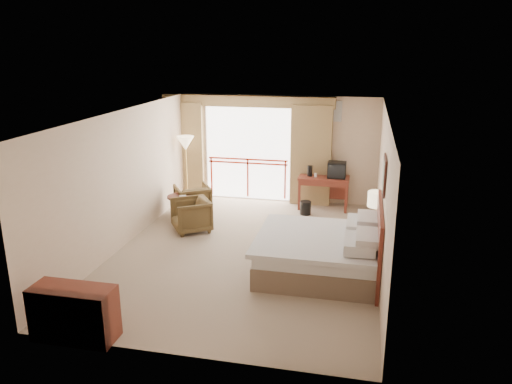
% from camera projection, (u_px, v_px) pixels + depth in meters
% --- Properties ---
extents(floor, '(7.00, 7.00, 0.00)m').
position_uv_depth(floor, '(247.00, 252.00, 9.80)').
color(floor, gray).
rests_on(floor, ground).
extents(ceiling, '(7.00, 7.00, 0.00)m').
position_uv_depth(ceiling, '(246.00, 114.00, 9.03)').
color(ceiling, white).
rests_on(ceiling, wall_back).
extents(wall_back, '(5.00, 0.00, 5.00)m').
position_uv_depth(wall_back, '(279.00, 149.00, 12.69)').
color(wall_back, beige).
rests_on(wall_back, ground).
extents(wall_front, '(5.00, 0.00, 5.00)m').
position_uv_depth(wall_front, '(181.00, 261.00, 6.14)').
color(wall_front, beige).
rests_on(wall_front, ground).
extents(wall_left, '(0.00, 7.00, 7.00)m').
position_uv_depth(wall_left, '(125.00, 178.00, 9.93)').
color(wall_left, beige).
rests_on(wall_left, ground).
extents(wall_right, '(0.00, 7.00, 7.00)m').
position_uv_depth(wall_right, '(383.00, 194.00, 8.90)').
color(wall_right, beige).
rests_on(wall_right, ground).
extents(balcony_door, '(2.40, 0.00, 2.40)m').
position_uv_depth(balcony_door, '(248.00, 153.00, 12.88)').
color(balcony_door, white).
rests_on(balcony_door, wall_back).
extents(balcony_railing, '(2.09, 0.03, 1.02)m').
position_uv_depth(balcony_railing, '(248.00, 168.00, 12.97)').
color(balcony_railing, '#B2260F').
rests_on(balcony_railing, wall_back).
extents(curtain_left, '(1.00, 0.26, 2.50)m').
position_uv_depth(curtain_left, '(186.00, 150.00, 13.08)').
color(curtain_left, olive).
rests_on(curtain_left, wall_back).
extents(curtain_right, '(1.00, 0.26, 2.50)m').
position_uv_depth(curtain_right, '(311.00, 156.00, 12.40)').
color(curtain_right, olive).
rests_on(curtain_right, wall_back).
extents(valance, '(4.40, 0.22, 0.28)m').
position_uv_depth(valance, '(247.00, 101.00, 12.40)').
color(valance, olive).
rests_on(valance, wall_back).
extents(hvac_vent, '(0.50, 0.04, 0.50)m').
position_uv_depth(hvac_vent, '(332.00, 111.00, 12.11)').
color(hvac_vent, silver).
rests_on(hvac_vent, wall_back).
extents(bed, '(2.13, 2.06, 0.97)m').
position_uv_depth(bed, '(321.00, 252.00, 8.82)').
color(bed, brown).
rests_on(bed, floor).
extents(headboard, '(0.06, 2.10, 1.30)m').
position_uv_depth(headboard, '(378.00, 243.00, 8.55)').
color(headboard, '#5D1C14').
rests_on(headboard, wall_right).
extents(framed_art, '(0.04, 0.72, 0.60)m').
position_uv_depth(framed_art, '(384.00, 175.00, 8.20)').
color(framed_art, black).
rests_on(framed_art, wall_right).
extents(nightstand, '(0.38, 0.46, 0.54)m').
position_uv_depth(nightstand, '(374.00, 237.00, 9.79)').
color(nightstand, '#5D1C14').
rests_on(nightstand, floor).
extents(table_lamp, '(0.36, 0.36, 0.63)m').
position_uv_depth(table_lamp, '(377.00, 200.00, 9.62)').
color(table_lamp, tan).
rests_on(table_lamp, nightstand).
extents(phone, '(0.23, 0.20, 0.09)m').
position_uv_depth(phone, '(373.00, 225.00, 9.57)').
color(phone, black).
rests_on(phone, nightstand).
extents(desk, '(1.23, 0.59, 0.80)m').
position_uv_depth(desk, '(324.00, 183.00, 12.26)').
color(desk, '#5D1C14').
rests_on(desk, floor).
extents(tv, '(0.43, 0.34, 0.39)m').
position_uv_depth(tv, '(337.00, 170.00, 12.04)').
color(tv, black).
rests_on(tv, desk).
extents(coffee_maker, '(0.13, 0.13, 0.27)m').
position_uv_depth(coffee_maker, '(310.00, 171.00, 12.20)').
color(coffee_maker, black).
rests_on(coffee_maker, desk).
extents(cup, '(0.08, 0.08, 0.10)m').
position_uv_depth(cup, '(316.00, 175.00, 12.14)').
color(cup, white).
rests_on(cup, desk).
extents(wastebasket, '(0.32, 0.32, 0.32)m').
position_uv_depth(wastebasket, '(306.00, 208.00, 11.90)').
color(wastebasket, black).
rests_on(wastebasket, floor).
extents(armchair_far, '(1.07, 1.08, 0.72)m').
position_uv_depth(armchair_far, '(193.00, 214.00, 11.95)').
color(armchair_far, '#49381F').
rests_on(armchair_far, floor).
extents(armchair_near, '(1.07, 1.07, 0.71)m').
position_uv_depth(armchair_near, '(192.00, 230.00, 10.91)').
color(armchair_near, '#49381F').
rests_on(armchair_near, floor).
extents(side_table, '(0.55, 0.55, 0.60)m').
position_uv_depth(side_table, '(180.00, 204.00, 11.36)').
color(side_table, black).
rests_on(side_table, floor).
extents(book, '(0.21, 0.25, 0.02)m').
position_uv_depth(book, '(179.00, 196.00, 11.31)').
color(book, white).
rests_on(book, side_table).
extents(floor_lamp, '(0.44, 0.44, 1.71)m').
position_uv_depth(floor_lamp, '(186.00, 146.00, 12.45)').
color(floor_lamp, tan).
rests_on(floor_lamp, floor).
extents(dresser, '(1.15, 0.49, 0.77)m').
position_uv_depth(dresser, '(74.00, 313.00, 6.82)').
color(dresser, '#5D1C14').
rests_on(dresser, floor).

